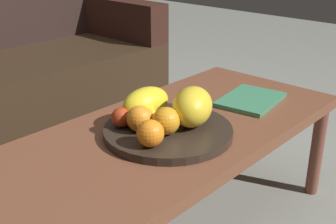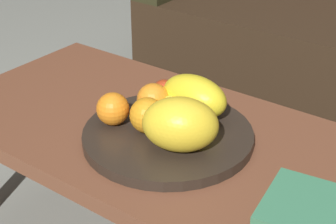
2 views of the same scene
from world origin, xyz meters
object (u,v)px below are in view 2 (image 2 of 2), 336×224
fruit_bowl (168,136)px  banana_bunch (184,106)px  orange_left (148,115)px  orange_right (153,100)px  coffee_table (186,155)px  melon_large_front (180,124)px  apple_front (164,92)px  magazine (330,213)px  melon_smaller_beside (195,96)px  orange_front (113,109)px

fruit_bowl → banana_bunch: bearing=98.3°
orange_left → orange_right: (-0.04, 0.07, -0.00)m
coffee_table → banana_bunch: bearing=131.2°
melon_large_front → apple_front: 0.22m
apple_front → magazine: bearing=-16.3°
coffee_table → melon_smaller_beside: melon_smaller_beside is taller
fruit_bowl → banana_bunch: banana_bunch is taller
apple_front → banana_bunch: same height
coffee_table → melon_smaller_beside: (-0.03, 0.07, 0.12)m
orange_left → magazine: size_ratio=0.33×
coffee_table → orange_front: size_ratio=16.62×
coffee_table → orange_right: 0.15m
coffee_table → banana_bunch: banana_bunch is taller
fruit_bowl → melon_smaller_beside: size_ratio=2.30×
coffee_table → apple_front: (-0.12, 0.08, 0.10)m
melon_large_front → melon_smaller_beside: (-0.06, 0.14, -0.01)m
orange_right → banana_bunch: orange_right is taller
banana_bunch → orange_front: bearing=-131.9°
coffee_table → apple_front: bearing=147.2°
orange_front → magazine: (0.53, 0.01, -0.06)m
coffee_table → magazine: bearing=-9.9°
melon_smaller_beside → orange_front: bearing=-131.5°
melon_large_front → banana_bunch: melon_large_front is taller
fruit_bowl → orange_front: (-0.12, -0.05, 0.05)m
melon_smaller_beside → banana_bunch: size_ratio=1.10×
orange_front → orange_right: (0.05, 0.09, 0.00)m
orange_right → orange_front: bearing=-118.4°
apple_front → melon_smaller_beside: bearing=-5.2°
apple_front → magazine: 0.52m
coffee_table → fruit_bowl: 0.07m
melon_smaller_beside → orange_left: bearing=-109.0°
melon_large_front → apple_front: melon_large_front is taller
coffee_table → orange_left: 0.14m
orange_front → apple_front: 0.16m
melon_smaller_beside → banana_bunch: 0.03m
orange_front → orange_left: size_ratio=0.94×
coffee_table → fruit_bowl: bearing=-140.0°
melon_large_front → coffee_table: bearing=113.7°
apple_front → orange_right: bearing=-76.0°
melon_large_front → melon_smaller_beside: size_ratio=0.96×
melon_smaller_beside → orange_left: (-0.04, -0.13, -0.01)m
melon_large_front → orange_left: (-0.10, 0.02, -0.02)m
melon_smaller_beside → apple_front: (-0.10, 0.01, -0.02)m
fruit_bowl → apple_front: apple_front is taller
orange_left → orange_right: orange_left is taller
apple_front → coffee_table: bearing=-32.8°
orange_right → banana_bunch: bearing=29.0°
apple_front → magazine: (0.50, -0.15, -0.05)m
melon_large_front → banana_bunch: bearing=121.9°
coffee_table → orange_right: size_ratio=16.10×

